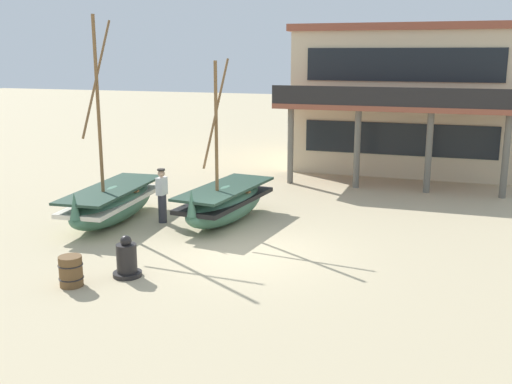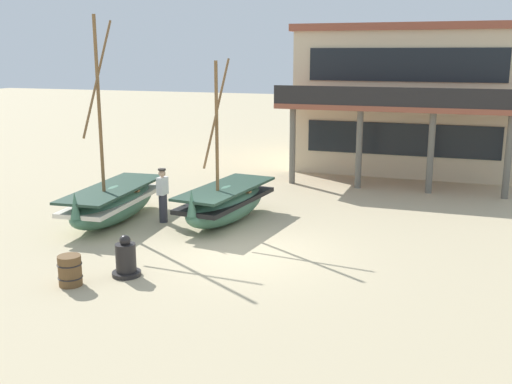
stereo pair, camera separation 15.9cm
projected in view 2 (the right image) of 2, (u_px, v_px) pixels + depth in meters
ground_plane at (244, 252)px, 15.79m from camera, size 120.00×120.00×0.00m
fishing_boat_near_left at (226, 202)px, 18.46m from camera, size 1.93×4.30×4.96m
fishing_boat_centre_large at (114, 202)px, 18.53m from camera, size 1.85×4.65×6.18m
fisherman_by_hull at (163, 196)px, 18.38m from camera, size 0.26×0.37×1.68m
capstan_winch at (126, 260)px, 14.02m from camera, size 0.68×0.68×0.99m
wooden_barrel at (70, 271)px, 13.44m from camera, size 0.56×0.56×0.70m
harbor_building_main at (410, 97)px, 27.26m from camera, size 9.66×9.48×6.31m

